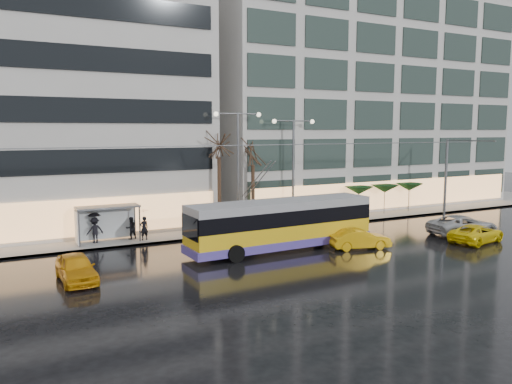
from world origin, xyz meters
TOP-DOWN VIEW (x-y plane):
  - ground at (0.00, 0.00)m, footprint 140.00×140.00m
  - sidewalk at (2.00, 14.00)m, footprint 80.00×10.00m
  - kerb at (2.00, 9.05)m, footprint 80.00×0.10m
  - building_right at (19.00, 19.00)m, footprint 32.00×14.00m
  - trolleybus at (1.72, 3.61)m, footprint 12.89×5.13m
  - catenary at (1.00, 7.94)m, footprint 42.24×5.12m
  - bus_shelter at (-8.38, 10.69)m, footprint 4.20×1.60m
  - street_lamp_near at (2.00, 10.80)m, footprint 3.96×0.36m
  - street_lamp_far at (7.00, 10.80)m, footprint 3.96×0.36m
  - tree_a at (0.50, 11.00)m, footprint 3.20×3.20m
  - tree_b at (3.50, 11.20)m, footprint 3.20×3.20m
  - parasol_a at (14.00, 11.00)m, footprint 2.50×2.50m
  - parasol_b at (17.00, 11.00)m, footprint 2.50×2.50m
  - parasol_c at (20.00, 11.00)m, footprint 2.50×2.50m
  - taxi_a at (-11.17, 2.53)m, footprint 1.90×4.30m
  - taxi_b at (6.51, 1.51)m, footprint 4.23×2.35m
  - taxi_c at (14.94, -0.75)m, footprint 4.93×2.97m
  - sedan_silver at (16.19, 1.50)m, footprint 5.59×3.01m
  - pedestrian_a at (-5.64, 10.05)m, footprint 1.12×1.13m
  - pedestrian_b at (-6.41, 10.73)m, footprint 0.88×0.76m
  - pedestrian_c at (-8.87, 10.65)m, footprint 1.22×0.93m

SIDE VIEW (x-z plane):
  - ground at x=0.00m, z-range 0.00..0.00m
  - sidewalk at x=2.00m, z-range 0.00..0.15m
  - kerb at x=2.00m, z-range 0.00..0.15m
  - taxi_c at x=14.94m, z-range 0.00..1.28m
  - taxi_b at x=6.51m, z-range 0.00..1.32m
  - taxi_a at x=-11.17m, z-range 0.00..1.44m
  - sedan_silver at x=16.19m, z-range 0.00..1.49m
  - pedestrian_b at x=-6.41m, z-range 0.15..1.73m
  - pedestrian_c at x=-8.87m, z-range 0.21..2.32m
  - pedestrian_a at x=-5.64m, z-range 0.50..2.69m
  - trolleybus at x=1.72m, z-range -1.36..4.57m
  - bus_shelter at x=-8.38m, z-range 0.71..3.22m
  - parasol_a at x=14.00m, z-range 1.12..3.77m
  - parasol_b at x=17.00m, z-range 1.12..3.77m
  - parasol_c at x=20.00m, z-range 1.12..3.77m
  - catenary at x=1.00m, z-range 0.75..7.75m
  - street_lamp_far at x=7.00m, z-range 1.45..9.98m
  - street_lamp_near at x=2.00m, z-range 1.48..10.51m
  - tree_b at x=3.50m, z-range 2.55..10.25m
  - tree_a at x=0.50m, z-range 2.89..11.29m
  - building_right at x=19.00m, z-range 0.15..25.15m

